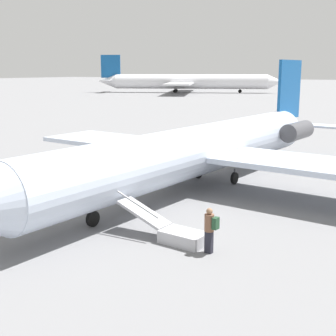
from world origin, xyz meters
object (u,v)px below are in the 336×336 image
Objects in this scene: airplane_taxiing_distant at (187,81)px; passenger at (210,227)px; boarding_stairs at (175,232)px; airplane_main at (204,148)px.

airplane_taxiing_distant reaches higher than passenger.
passenger is at bearing 173.05° from boarding_stairs.
airplane_main is 18.23× the size of passenger.
boarding_stairs is 2.34× the size of passenger.
airplane_main is 9.51m from boarding_stairs.
airplane_taxiing_distant is 12.44× the size of boarding_stairs.
boarding_stairs reaches higher than passenger.
airplane_main is 0.63× the size of airplane_taxiing_distant.
boarding_stairs is at bearing -85.85° from airplane_taxiing_distant.
airplane_taxiing_distant is at bearing -55.70° from passenger.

